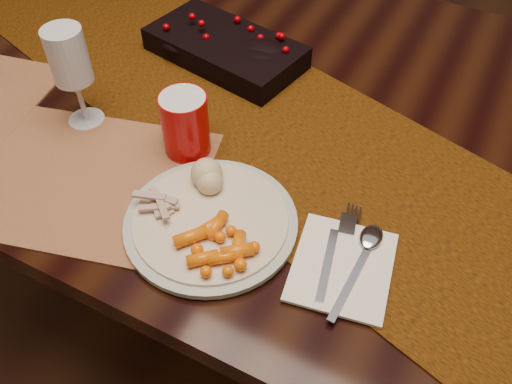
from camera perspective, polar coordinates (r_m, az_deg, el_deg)
The scene contains 14 objects.
floor at distance 1.59m, azimuth 4.09°, elevation -12.93°, with size 5.00×5.00×0.00m, color black.
dining_table at distance 1.28m, azimuth 4.98°, elevation -4.61°, with size 1.80×1.00×0.75m, color black.
table_runner at distance 0.96m, azimuth 1.65°, elevation 6.74°, with size 1.85×0.38×0.00m, color #341B04.
centerpiece at distance 1.11m, azimuth -3.28°, elevation 15.20°, with size 0.31×0.16×0.06m, color black, non-canonical shape.
placemat_main at distance 0.92m, azimuth -18.22°, elevation 1.50°, with size 0.41×0.30×0.00m, color brown.
dinner_plate at distance 0.80m, azimuth -4.78°, elevation -3.13°, with size 0.26×0.26×0.01m, color beige.
baby_carrots at distance 0.76m, azimuth -4.03°, elevation -5.20°, with size 0.10×0.08×0.02m, color orange, non-canonical shape.
mashed_potatoes at distance 0.82m, azimuth -4.01°, elevation 1.83°, with size 0.08×0.07×0.05m, color beige, non-canonical shape.
turkey_shreds at distance 0.82m, azimuth -10.16°, elevation -1.02°, with size 0.07×0.06×0.01m, color #CBACA1, non-canonical shape.
napkin at distance 0.77m, azimuth 9.06°, elevation -7.74°, with size 0.13×0.16×0.01m, color white.
fork at distance 0.77m, azimuth 8.07°, elevation -6.42°, with size 0.02×0.16×0.00m, color silver, non-canonical shape.
spoon at distance 0.76m, azimuth 10.56°, elevation -7.93°, with size 0.03×0.16×0.00m, color silver, non-canonical shape.
red_cup at distance 0.89m, azimuth -7.46°, elevation 7.11°, with size 0.08×0.08×0.11m, color #B40607.
wine_glass at distance 0.97m, azimuth -18.56°, elevation 11.28°, with size 0.07×0.07×0.18m, color #A5B9C8, non-canonical shape.
Camera 1 is at (0.26, -0.74, 1.38)m, focal length 38.00 mm.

